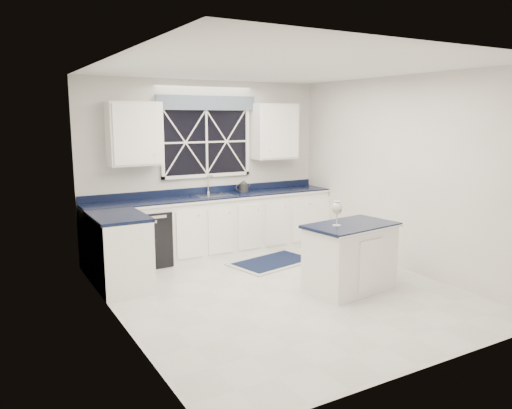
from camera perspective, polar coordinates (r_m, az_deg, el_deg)
ground at (r=6.31m, az=2.99°, el=-9.82°), size 4.50×4.50×0.00m
back_wall at (r=7.96m, az=-5.76°, el=4.26°), size 4.00×0.10×2.70m
base_cabinets at (r=7.55m, az=-6.49°, el=-2.99°), size 3.99×1.60×0.90m
countertop at (r=7.74m, az=-4.80°, el=0.90°), size 3.98×0.64×0.04m
dishwasher at (r=7.45m, az=-12.43°, el=-3.65°), size 0.60×0.58×0.82m
window at (r=7.88m, az=-5.68°, el=7.70°), size 1.65×0.09×1.26m
upper_cabinets at (r=7.77m, az=-5.31°, el=8.19°), size 3.10×0.34×0.90m
faucet at (r=7.89m, az=-5.42°, el=2.38°), size 0.05×0.20×0.30m
island at (r=6.33m, az=10.70°, el=-5.91°), size 1.21×0.82×0.84m
rug at (r=7.48m, az=1.93°, el=-6.55°), size 1.38×1.00×0.02m
kettle at (r=8.07m, az=-1.46°, el=2.07°), size 0.27×0.17×0.19m
wine_glass at (r=6.06m, az=9.25°, el=-0.49°), size 0.13×0.13×0.30m
soap_bottle at (r=8.21m, az=-1.36°, el=2.21°), size 0.09×0.09×0.17m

